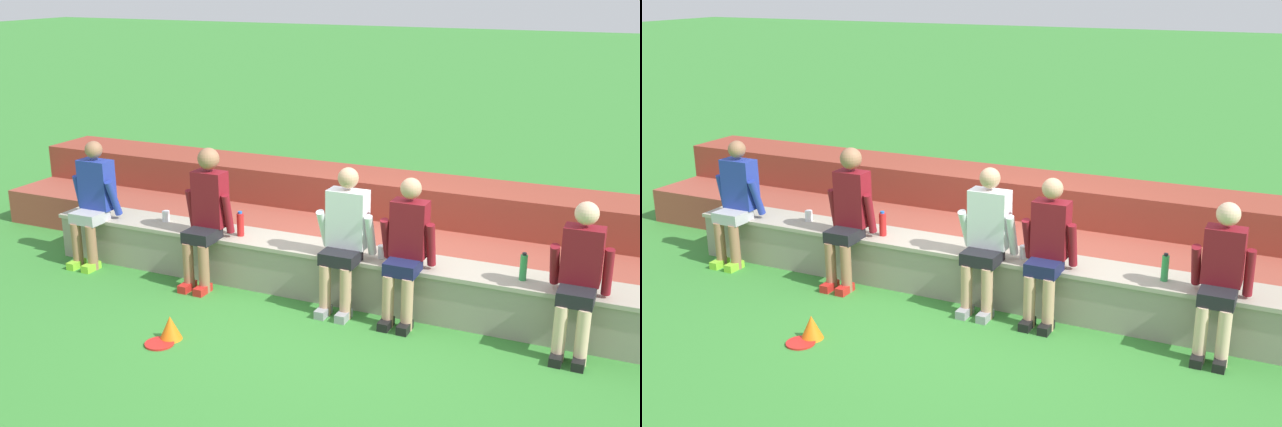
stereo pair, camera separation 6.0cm
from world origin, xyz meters
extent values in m
plane|color=#388433|center=(0.00, 0.00, 0.00)|extent=(80.00, 80.00, 0.00)
cube|color=gray|center=(0.00, 0.24, 0.25)|extent=(7.07, 0.48, 0.50)
cube|color=#ABA28E|center=(0.00, 0.24, 0.48)|extent=(7.11, 0.52, 0.04)
cube|color=#9C4636|center=(0.00, 1.07, 0.21)|extent=(10.11, 0.78, 0.43)
cube|color=brown|center=(0.00, 1.86, 0.43)|extent=(10.11, 0.78, 0.86)
cylinder|color=#996B4C|center=(-3.16, -0.19, 0.25)|extent=(0.11, 0.11, 0.50)
cylinder|color=#996B4C|center=(-2.95, -0.19, 0.25)|extent=(0.11, 0.11, 0.50)
cube|color=#8CD833|center=(-3.16, -0.23, 0.04)|extent=(0.10, 0.22, 0.08)
cube|color=#8CD833|center=(-2.95, -0.23, 0.04)|extent=(0.10, 0.22, 0.08)
cube|color=#B2B2B7|center=(-3.06, -0.07, 0.55)|extent=(0.33, 0.30, 0.12)
cube|color=#23389E|center=(-3.06, 0.09, 0.88)|extent=(0.37, 0.20, 0.55)
sphere|color=#996B4C|center=(-3.06, 0.09, 1.27)|extent=(0.19, 0.19, 0.19)
cylinder|color=#23389E|center=(-3.29, 0.07, 0.76)|extent=(0.08, 0.15, 0.43)
cylinder|color=#23389E|center=(-2.82, 0.07, 0.76)|extent=(0.08, 0.22, 0.42)
cylinder|color=#996B4C|center=(-1.68, -0.22, 0.25)|extent=(0.11, 0.11, 0.50)
cylinder|color=#996B4C|center=(-1.50, -0.22, 0.25)|extent=(0.11, 0.11, 0.50)
cube|color=red|center=(-1.68, -0.26, 0.04)|extent=(0.10, 0.22, 0.08)
cube|color=red|center=(-1.50, -0.26, 0.04)|extent=(0.10, 0.22, 0.08)
cube|color=black|center=(-1.59, -0.08, 0.55)|extent=(0.30, 0.33, 0.12)
cube|color=maroon|center=(-1.59, 0.10, 0.90)|extent=(0.34, 0.20, 0.58)
sphere|color=#996B4C|center=(-1.59, 0.10, 1.32)|extent=(0.22, 0.22, 0.22)
cylinder|color=maroon|center=(-1.81, 0.08, 0.77)|extent=(0.08, 0.15, 0.43)
cylinder|color=maroon|center=(-1.37, 0.08, 0.77)|extent=(0.08, 0.16, 0.43)
cylinder|color=tan|center=(-0.17, -0.19, 0.25)|extent=(0.11, 0.11, 0.50)
cylinder|color=tan|center=(0.04, -0.19, 0.25)|extent=(0.11, 0.11, 0.50)
cube|color=#99999E|center=(-0.17, -0.23, 0.04)|extent=(0.10, 0.22, 0.08)
cube|color=#99999E|center=(0.04, -0.23, 0.04)|extent=(0.10, 0.22, 0.08)
cube|color=black|center=(-0.06, -0.07, 0.55)|extent=(0.34, 0.30, 0.12)
cube|color=white|center=(-0.06, 0.10, 0.89)|extent=(0.38, 0.20, 0.56)
sphere|color=tan|center=(-0.06, 0.10, 1.28)|extent=(0.20, 0.20, 0.20)
cylinder|color=white|center=(-0.30, 0.08, 0.76)|extent=(0.08, 0.25, 0.41)
cylinder|color=white|center=(0.18, 0.08, 0.76)|extent=(0.08, 0.21, 0.42)
cylinder|color=tan|center=(0.46, -0.19, 0.25)|extent=(0.11, 0.11, 0.50)
cylinder|color=tan|center=(0.64, -0.19, 0.25)|extent=(0.11, 0.11, 0.50)
cube|color=black|center=(0.46, -0.23, 0.04)|extent=(0.10, 0.22, 0.08)
cube|color=black|center=(0.64, -0.23, 0.04)|extent=(0.10, 0.22, 0.08)
cube|color=#191E47|center=(0.55, -0.07, 0.55)|extent=(0.30, 0.30, 0.12)
cube|color=maroon|center=(0.55, 0.09, 0.87)|extent=(0.33, 0.20, 0.53)
sphere|color=tan|center=(0.55, 0.09, 1.25)|extent=(0.20, 0.20, 0.20)
cylinder|color=maroon|center=(0.34, 0.07, 0.75)|extent=(0.08, 0.21, 0.42)
cylinder|color=maroon|center=(0.77, 0.07, 0.75)|extent=(0.08, 0.17, 0.43)
cylinder|color=beige|center=(1.98, -0.21, 0.25)|extent=(0.11, 0.11, 0.50)
cylinder|color=beige|center=(2.16, -0.21, 0.25)|extent=(0.11, 0.11, 0.50)
cube|color=black|center=(1.98, -0.25, 0.04)|extent=(0.10, 0.22, 0.08)
cube|color=black|center=(2.16, -0.25, 0.04)|extent=(0.10, 0.22, 0.08)
cube|color=black|center=(2.07, -0.08, 0.55)|extent=(0.29, 0.32, 0.12)
cube|color=maroon|center=(2.07, 0.09, 0.85)|extent=(0.33, 0.20, 0.49)
sphere|color=beige|center=(2.07, 0.09, 1.22)|extent=(0.20, 0.20, 0.20)
cylinder|color=maroon|center=(1.85, 0.07, 0.74)|extent=(0.08, 0.25, 0.42)
cylinder|color=maroon|center=(2.28, 0.07, 0.74)|extent=(0.08, 0.14, 0.43)
cylinder|color=green|center=(1.58, 0.20, 0.62)|extent=(0.06, 0.06, 0.23)
cylinder|color=black|center=(1.58, 0.20, 0.75)|extent=(0.04, 0.04, 0.02)
cylinder|color=red|center=(-1.31, 0.20, 0.62)|extent=(0.07, 0.07, 0.24)
cylinder|color=blue|center=(-1.31, 0.20, 0.75)|extent=(0.04, 0.04, 0.02)
cylinder|color=white|center=(-2.29, 0.28, 0.56)|extent=(0.08, 0.08, 0.12)
cylinder|color=white|center=(0.25, 0.19, 0.57)|extent=(0.08, 0.08, 0.13)
cylinder|color=red|center=(-1.22, -1.37, 0.01)|extent=(0.26, 0.26, 0.02)
cone|color=orange|center=(-1.19, -1.24, 0.11)|extent=(0.20, 0.20, 0.22)
camera|label=1|loc=(2.58, -6.27, 3.09)|focal=42.97mm
camera|label=2|loc=(2.63, -6.24, 3.09)|focal=42.97mm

